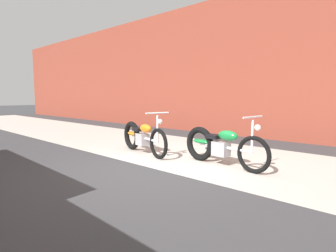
% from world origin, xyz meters
% --- Properties ---
extents(ground_plane, '(80.00, 80.00, 0.00)m').
position_xyz_m(ground_plane, '(0.00, 0.00, 0.00)').
color(ground_plane, '#38383A').
extents(sidewalk_slab, '(36.00, 3.50, 0.01)m').
position_xyz_m(sidewalk_slab, '(0.00, 1.75, 0.00)').
color(sidewalk_slab, '#B2ADA3').
rests_on(sidewalk_slab, ground).
extents(brick_building_wall, '(36.00, 0.50, 4.79)m').
position_xyz_m(brick_building_wall, '(0.00, 5.20, 2.39)').
color(brick_building_wall, brown).
rests_on(brick_building_wall, ground).
extents(motorcycle_orange, '(1.98, 0.74, 1.03)m').
position_xyz_m(motorcycle_orange, '(-1.33, 0.83, 0.40)').
color(motorcycle_orange, black).
rests_on(motorcycle_orange, ground).
extents(motorcycle_green, '(2.00, 0.60, 1.03)m').
position_xyz_m(motorcycle_green, '(0.70, 1.08, 0.40)').
color(motorcycle_green, black).
rests_on(motorcycle_green, ground).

